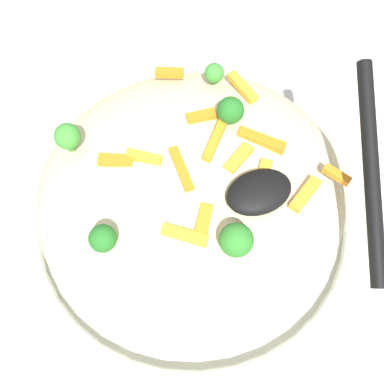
# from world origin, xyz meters

# --- Properties ---
(ground_plane) EXTENTS (2.40, 2.40, 0.00)m
(ground_plane) POSITION_xyz_m (0.00, 0.00, 0.00)
(ground_plane) COLOR beige
(serving_bowl) EXTENTS (0.33, 0.33, 0.04)m
(serving_bowl) POSITION_xyz_m (0.00, 0.00, 0.02)
(serving_bowl) COLOR silver
(serving_bowl) RESTS_ON ground_plane
(pasta_mound) EXTENTS (0.29, 0.27, 0.08)m
(pasta_mound) POSITION_xyz_m (0.00, 0.00, 0.07)
(pasta_mound) COLOR beige
(pasta_mound) RESTS_ON serving_bowl
(carrot_piece_0) EXTENTS (0.03, 0.03, 0.01)m
(carrot_piece_0) POSITION_xyz_m (0.03, 0.06, 0.11)
(carrot_piece_0) COLOR orange
(carrot_piece_0) RESTS_ON pasta_mound
(carrot_piece_1) EXTENTS (0.03, 0.02, 0.01)m
(carrot_piece_1) POSITION_xyz_m (-0.03, -0.11, 0.11)
(carrot_piece_1) COLOR orange
(carrot_piece_1) RESTS_ON pasta_mound
(carrot_piece_2) EXTENTS (0.03, 0.03, 0.01)m
(carrot_piece_2) POSITION_xyz_m (0.03, -0.02, 0.12)
(carrot_piece_2) COLOR orange
(carrot_piece_2) RESTS_ON pasta_mound
(carrot_piece_3) EXTENTS (0.04, 0.04, 0.01)m
(carrot_piece_3) POSITION_xyz_m (-0.07, 0.00, 0.11)
(carrot_piece_3) COLOR orange
(carrot_piece_3) RESTS_ON pasta_mound
(carrot_piece_4) EXTENTS (0.02, 0.03, 0.01)m
(carrot_piece_4) POSITION_xyz_m (0.01, 0.05, 0.11)
(carrot_piece_4) COLOR orange
(carrot_piece_4) RESTS_ON pasta_mound
(carrot_piece_5) EXTENTS (0.03, 0.02, 0.01)m
(carrot_piece_5) POSITION_xyz_m (-0.04, 0.01, 0.12)
(carrot_piece_5) COLOR orange
(carrot_piece_5) RESTS_ON pasta_mound
(carrot_piece_6) EXTENTS (0.04, 0.04, 0.01)m
(carrot_piece_6) POSITION_xyz_m (-0.03, -0.01, 0.12)
(carrot_piece_6) COLOR orange
(carrot_piece_6) RESTS_ON pasta_mound
(carrot_piece_7) EXTENTS (0.03, 0.01, 0.01)m
(carrot_piece_7) POSITION_xyz_m (-0.03, -0.04, 0.11)
(carrot_piece_7) COLOR orange
(carrot_piece_7) RESTS_ON pasta_mound
(carrot_piece_8) EXTENTS (0.01, 0.04, 0.01)m
(carrot_piece_8) POSITION_xyz_m (-0.08, -0.06, 0.11)
(carrot_piece_8) COLOR orange
(carrot_piece_8) RESTS_ON pasta_mound
(carrot_piece_9) EXTENTS (0.01, 0.04, 0.01)m
(carrot_piece_9) POSITION_xyz_m (0.01, -0.00, 0.12)
(carrot_piece_9) COLOR orange
(carrot_piece_9) RESTS_ON pasta_mound
(carrot_piece_10) EXTENTS (0.02, 0.03, 0.01)m
(carrot_piece_10) POSITION_xyz_m (-0.11, 0.06, 0.11)
(carrot_piece_10) COLOR orange
(carrot_piece_10) RESTS_ON pasta_mound
(carrot_piece_11) EXTENTS (0.04, 0.03, 0.01)m
(carrot_piece_11) POSITION_xyz_m (-0.08, 0.06, 0.11)
(carrot_piece_11) COLOR orange
(carrot_piece_11) RESTS_ON pasta_mound
(carrot_piece_12) EXTENTS (0.03, 0.03, 0.01)m
(carrot_piece_12) POSITION_xyz_m (-0.05, 0.03, 0.11)
(carrot_piece_12) COLOR orange
(carrot_piece_12) RESTS_ON pasta_mound
(carrot_piece_13) EXTENTS (0.03, 0.02, 0.01)m
(carrot_piece_13) POSITION_xyz_m (0.06, -0.03, 0.11)
(carrot_piece_13) COLOR orange
(carrot_piece_13) RESTS_ON pasta_mound
(broccoli_floret_0) EXTENTS (0.02, 0.02, 0.03)m
(broccoli_floret_0) POSITION_xyz_m (-0.05, -0.03, 0.13)
(broccoli_floret_0) COLOR #205B1C
(broccoli_floret_0) RESTS_ON pasta_mound
(broccoli_floret_1) EXTENTS (0.02, 0.02, 0.03)m
(broccoli_floret_1) POSITION_xyz_m (0.09, 0.04, 0.12)
(broccoli_floret_1) COLOR #205B1C
(broccoli_floret_1) RESTS_ON pasta_mound
(broccoli_floret_2) EXTENTS (0.03, 0.03, 0.03)m
(broccoli_floret_2) POSITION_xyz_m (-0.00, 0.08, 0.13)
(broccoli_floret_2) COLOR #296820
(broccoli_floret_2) RESTS_ON pasta_mound
(broccoli_floret_3) EXTENTS (0.02, 0.02, 0.02)m
(broccoli_floret_3) POSITION_xyz_m (-0.06, -0.08, 0.12)
(broccoli_floret_3) COLOR #377928
(broccoli_floret_3) RESTS_ON pasta_mound
(broccoli_floret_4) EXTENTS (0.02, 0.02, 0.03)m
(broccoli_floret_4) POSITION_xyz_m (0.09, -0.07, 0.13)
(broccoli_floret_4) COLOR #377928
(broccoli_floret_4) RESTS_ON pasta_mound
(serving_spoon) EXTENTS (0.14, 0.16, 0.08)m
(serving_spoon) POSITION_xyz_m (-0.07, 0.06, 0.13)
(serving_spoon) COLOR black
(serving_spoon) RESTS_ON pasta_mound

